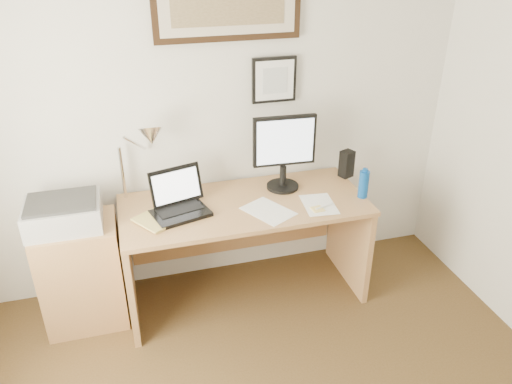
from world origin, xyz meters
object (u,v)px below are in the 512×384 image
object	(u,v)px
printer	(63,214)
desk	(242,227)
water_bottle	(364,184)
book	(143,227)
lcd_monitor	(284,149)
side_cabinet	(83,273)
laptop	(179,203)

from	to	relation	value
printer	desk	bearing A→B (deg)	1.87
water_bottle	book	distance (m)	1.44
lcd_monitor	printer	size ratio (longest dim) A/B	1.18
water_bottle	desk	world-z (taller)	water_bottle
side_cabinet	laptop	distance (m)	0.79
side_cabinet	laptop	xyz separation A→B (m)	(0.65, -0.04, 0.44)
water_bottle	laptop	size ratio (longest dim) A/B	0.48
laptop	printer	distance (m)	0.69
laptop	side_cabinet	bearing A→B (deg)	176.34
side_cabinet	desk	size ratio (longest dim) A/B	0.46
desk	printer	bearing A→B (deg)	-178.13
side_cabinet	book	bearing A→B (deg)	-24.53
lcd_monitor	laptop	bearing A→B (deg)	-170.31
desk	laptop	distance (m)	0.52
desk	laptop	bearing A→B (deg)	-169.66
book	laptop	bearing A→B (deg)	31.03
water_bottle	laptop	bearing A→B (deg)	173.48
water_bottle	book	size ratio (longest dim) A/B	0.77
laptop	lcd_monitor	world-z (taller)	lcd_monitor
side_cabinet	desk	distance (m)	1.08
book	printer	world-z (taller)	printer
side_cabinet	water_bottle	world-z (taller)	water_bottle
lcd_monitor	side_cabinet	bearing A→B (deg)	-176.55
water_bottle	printer	world-z (taller)	water_bottle
laptop	desk	bearing A→B (deg)	10.34
lcd_monitor	printer	xyz separation A→B (m)	(-1.42, -0.08, -0.22)
book	desk	world-z (taller)	book
lcd_monitor	printer	bearing A→B (deg)	-176.60
desk	laptop	xyz separation A→B (m)	(-0.42, -0.08, 0.29)
water_bottle	lcd_monitor	world-z (taller)	lcd_monitor
side_cabinet	water_bottle	size ratio (longest dim) A/B	3.91
water_bottle	lcd_monitor	size ratio (longest dim) A/B	0.36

